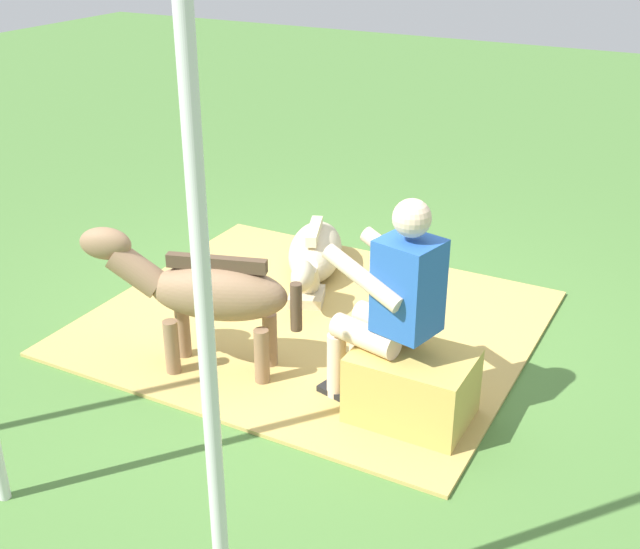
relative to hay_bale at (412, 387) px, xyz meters
The scene contains 7 objects.
ground_plane 1.14m from the hay_bale, 32.59° to the right, with size 24.00×24.00×0.00m, color #4C7A38.
hay_patch 1.26m from the hay_bale, 35.36° to the right, with size 2.87×2.52×0.02m, color tan.
hay_bale is the anchor object (origin of this frame).
person_seated 0.52m from the hay_bale, ahead, with size 0.71×0.51×1.30m.
pony_standing 1.35m from the hay_bale, ahead, with size 1.31×0.60×0.90m.
pony_lying 1.92m from the hay_bale, 45.20° to the right, with size 0.75×1.34×0.42m.
tent_pole_left 2.02m from the hay_bale, 87.44° to the left, with size 0.06×0.06×2.56m, color silver.
Camera 1 is at (-2.27, 4.16, 2.68)m, focal length 45.45 mm.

